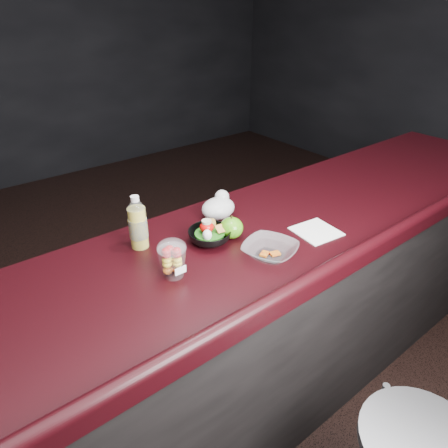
{
  "coord_description": "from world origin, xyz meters",
  "views": [
    {
      "loc": [
        -0.7,
        -0.69,
        1.82
      ],
      "look_at": [
        0.09,
        0.32,
        1.1
      ],
      "focal_mm": 32.0,
      "sensor_mm": 36.0,
      "label": 1
    }
  ],
  "objects_px": {
    "takeout_bowl": "(270,250)",
    "fruit_cup": "(172,258)",
    "snack_bowl": "(209,235)",
    "lemonade_bottle": "(138,226)",
    "green_apple": "(231,228)"
  },
  "relations": [
    {
      "from": "fruit_cup",
      "to": "snack_bowl",
      "type": "distance_m",
      "value": 0.24
    },
    {
      "from": "lemonade_bottle",
      "to": "fruit_cup",
      "type": "distance_m",
      "value": 0.23
    },
    {
      "from": "fruit_cup",
      "to": "snack_bowl",
      "type": "xyz_separation_m",
      "value": [
        0.22,
        0.1,
        -0.04
      ]
    },
    {
      "from": "lemonade_bottle",
      "to": "takeout_bowl",
      "type": "relative_size",
      "value": 0.84
    },
    {
      "from": "lemonade_bottle",
      "to": "green_apple",
      "type": "relative_size",
      "value": 2.2
    },
    {
      "from": "fruit_cup",
      "to": "takeout_bowl",
      "type": "relative_size",
      "value": 0.56
    },
    {
      "from": "fruit_cup",
      "to": "takeout_bowl",
      "type": "distance_m",
      "value": 0.35
    },
    {
      "from": "lemonade_bottle",
      "to": "fruit_cup",
      "type": "bearing_deg",
      "value": -89.67
    },
    {
      "from": "lemonade_bottle",
      "to": "green_apple",
      "type": "distance_m",
      "value": 0.35
    },
    {
      "from": "takeout_bowl",
      "to": "fruit_cup",
      "type": "bearing_deg",
      "value": 161.35
    },
    {
      "from": "green_apple",
      "to": "takeout_bowl",
      "type": "distance_m",
      "value": 0.19
    },
    {
      "from": "lemonade_bottle",
      "to": "green_apple",
      "type": "height_order",
      "value": "lemonade_bottle"
    },
    {
      "from": "green_apple",
      "to": "snack_bowl",
      "type": "height_order",
      "value": "green_apple"
    },
    {
      "from": "lemonade_bottle",
      "to": "fruit_cup",
      "type": "height_order",
      "value": "lemonade_bottle"
    },
    {
      "from": "snack_bowl",
      "to": "fruit_cup",
      "type": "bearing_deg",
      "value": -156.35
    }
  ]
}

